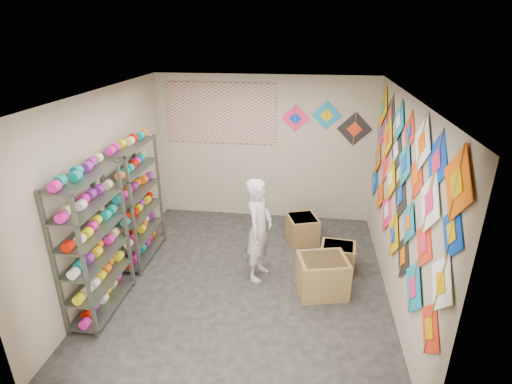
# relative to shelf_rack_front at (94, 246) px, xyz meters

# --- Properties ---
(ground) EXTENTS (4.50, 4.50, 0.00)m
(ground) POSITION_rel_shelf_rack_front_xyz_m (1.78, 0.85, -0.95)
(ground) COLOR black
(room_walls) EXTENTS (4.50, 4.50, 4.50)m
(room_walls) POSITION_rel_shelf_rack_front_xyz_m (1.78, 0.85, 0.69)
(room_walls) COLOR tan
(room_walls) RESTS_ON ground
(shelf_rack_front) EXTENTS (0.40, 1.10, 1.90)m
(shelf_rack_front) POSITION_rel_shelf_rack_front_xyz_m (0.00, 0.00, 0.00)
(shelf_rack_front) COLOR #4C5147
(shelf_rack_front) RESTS_ON ground
(shelf_rack_back) EXTENTS (0.40, 1.10, 1.90)m
(shelf_rack_back) POSITION_rel_shelf_rack_front_xyz_m (0.00, 1.30, 0.00)
(shelf_rack_back) COLOR #4C5147
(shelf_rack_back) RESTS_ON ground
(string_spools) EXTENTS (0.12, 2.36, 0.12)m
(string_spools) POSITION_rel_shelf_rack_front_xyz_m (-0.00, 0.65, 0.10)
(string_spools) COLOR #EF199E
(string_spools) RESTS_ON ground
(kite_wall_display) EXTENTS (0.06, 4.32, 2.07)m
(kite_wall_display) POSITION_rel_shelf_rack_front_xyz_m (3.76, 0.88, 0.72)
(kite_wall_display) COLOR red
(kite_wall_display) RESTS_ON room_walls
(back_wall_kites) EXTENTS (1.61, 0.02, 0.80)m
(back_wall_kites) POSITION_rel_shelf_rack_front_xyz_m (2.94, 3.09, 0.95)
(back_wall_kites) COLOR #FC1F62
(back_wall_kites) RESTS_ON room_walls
(poster) EXTENTS (2.00, 0.01, 1.10)m
(poster) POSITION_rel_shelf_rack_front_xyz_m (0.98, 3.08, 1.05)
(poster) COLOR #814597
(poster) RESTS_ON room_walls
(shopkeeper) EXTENTS (0.73, 0.63, 1.55)m
(shopkeeper) POSITION_rel_shelf_rack_front_xyz_m (1.94, 1.01, -0.18)
(shopkeeper) COLOR beige
(shopkeeper) RESTS_ON ground
(carton_a) EXTENTS (0.76, 0.68, 0.54)m
(carton_a) POSITION_rel_shelf_rack_front_xyz_m (2.86, 0.73, -0.68)
(carton_a) COLOR #A07F46
(carton_a) RESTS_ON ground
(carton_b) EXTENTS (0.55, 0.47, 0.42)m
(carton_b) POSITION_rel_shelf_rack_front_xyz_m (3.11, 1.35, -0.74)
(carton_b) COLOR #A07F46
(carton_b) RESTS_ON ground
(carton_c) EXTENTS (0.62, 0.65, 0.46)m
(carton_c) POSITION_rel_shelf_rack_front_xyz_m (2.55, 2.15, -0.72)
(carton_c) COLOR #A07F46
(carton_c) RESTS_ON ground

